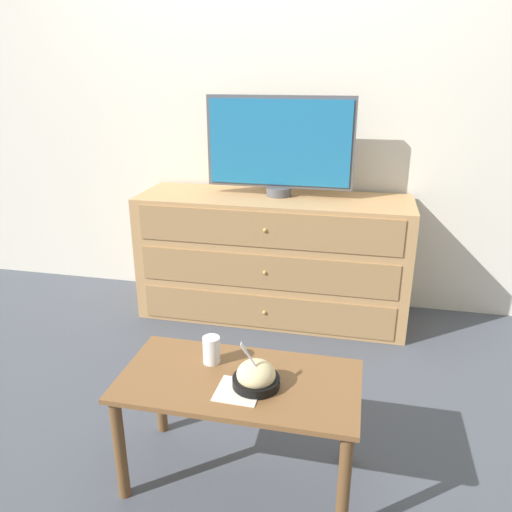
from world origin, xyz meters
name	(u,v)px	position (x,y,z in m)	size (l,w,h in m)	color
ground_plane	(262,293)	(0.00, 0.00, 0.00)	(12.00, 12.00, 0.00)	#474C56
wall_back	(264,106)	(0.00, 0.03, 1.30)	(12.00, 0.05, 2.60)	silver
dresser	(273,257)	(0.13, -0.29, 0.39)	(1.68, 0.53, 0.79)	tan
tv	(280,145)	(0.15, -0.25, 1.10)	(0.89, 0.15, 0.59)	#515156
coffee_table	(239,396)	(0.27, -1.71, 0.38)	(0.88, 0.45, 0.45)	brown
takeout_bowl	(256,377)	(0.34, -1.74, 0.49)	(0.17, 0.17, 0.18)	black
drink_cup	(212,351)	(0.14, -1.63, 0.50)	(0.07, 0.07, 0.11)	beige
napkin	(238,391)	(0.28, -1.79, 0.46)	(0.16, 0.16, 0.00)	silver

